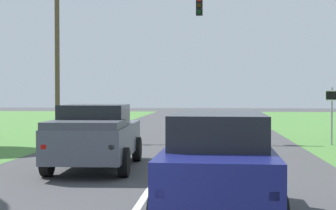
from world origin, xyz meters
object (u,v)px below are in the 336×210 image
at_px(red_suv_near, 218,163).
at_px(traffic_light, 99,36).
at_px(keep_moving_sign, 332,108).
at_px(pickup_truck_lead, 96,136).

height_order(red_suv_near, traffic_light, traffic_light).
xyz_separation_m(traffic_light, keep_moving_sign, (10.77, -2.01, -3.46)).
xyz_separation_m(red_suv_near, keep_moving_sign, (5.11, 13.10, 0.61)).
bearing_deg(traffic_light, pickup_truck_lead, -77.62).
bearing_deg(red_suv_near, pickup_truck_lead, 122.68).
distance_m(traffic_light, keep_moving_sign, 11.49).
bearing_deg(pickup_truck_lead, red_suv_near, -57.32).
relative_size(red_suv_near, traffic_light, 0.57).
xyz_separation_m(red_suv_near, pickup_truck_lead, (-3.56, 5.56, -0.01)).
height_order(red_suv_near, pickup_truck_lead, pickup_truck_lead).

